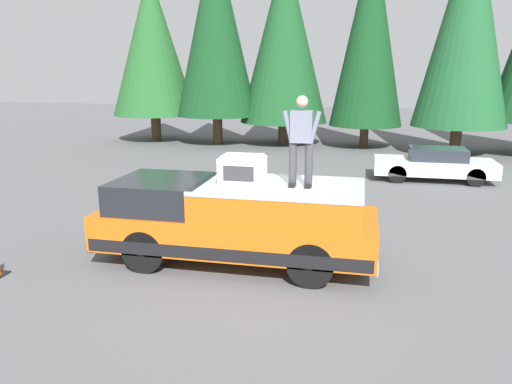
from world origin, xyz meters
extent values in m
plane|color=#565659|center=(0.00, 0.00, 0.00)|extent=(90.00, 90.00, 0.00)
cube|color=orange|center=(0.12, 0.78, 0.70)|extent=(2.00, 5.50, 0.70)
cube|color=black|center=(0.12, 0.78, 0.51)|extent=(2.01, 5.39, 0.24)
cube|color=black|center=(0.12, 2.30, 1.35)|extent=(1.84, 1.87, 0.60)
cube|color=orange|center=(0.12, -0.10, 1.31)|extent=(1.92, 3.19, 0.52)
cube|color=#A8AAAF|center=(0.12, -0.10, 1.61)|extent=(1.94, 3.19, 0.08)
cube|color=#232326|center=(0.12, 3.47, 0.43)|extent=(1.96, 0.16, 0.20)
cube|color=#B2B5BA|center=(0.12, -1.91, 0.43)|extent=(1.96, 0.16, 0.20)
cylinder|color=black|center=(-0.73, 2.38, 0.42)|extent=(0.30, 0.84, 0.84)
cylinder|color=black|center=(0.97, 2.38, 0.42)|extent=(0.30, 0.84, 0.84)
cylinder|color=black|center=(-0.73, -0.81, 0.42)|extent=(0.30, 0.84, 0.84)
cylinder|color=black|center=(0.97, -0.81, 0.42)|extent=(0.30, 0.84, 0.84)
cube|color=silver|center=(0.05, 0.62, 1.91)|extent=(0.64, 0.84, 0.52)
cube|color=#2D2D30|center=(-0.27, 0.62, 1.91)|extent=(0.01, 0.59, 0.29)
cube|color=#99999E|center=(0.05, 0.62, 2.19)|extent=(0.58, 0.76, 0.04)
cylinder|color=#333338|center=(0.04, -0.65, 2.07)|extent=(0.15, 0.15, 0.84)
cube|color=black|center=(0.00, -0.65, 1.69)|extent=(0.26, 0.11, 0.08)
cylinder|color=#333338|center=(0.04, -0.35, 2.07)|extent=(0.15, 0.15, 0.84)
cube|color=black|center=(0.00, -0.35, 1.69)|extent=(0.26, 0.11, 0.08)
cube|color=gray|center=(0.04, -0.50, 2.78)|extent=(0.24, 0.40, 0.58)
sphere|color=beige|center=(0.04, -0.50, 3.23)|extent=(0.22, 0.22, 0.22)
cylinder|color=gray|center=(0.01, -0.75, 2.78)|extent=(0.09, 0.23, 0.58)
cylinder|color=gray|center=(0.01, -0.26, 2.78)|extent=(0.09, 0.23, 0.58)
cube|color=white|center=(9.02, -4.12, 0.49)|extent=(1.64, 4.10, 0.50)
cube|color=#282D38|center=(9.02, -4.22, 0.95)|extent=(1.31, 1.89, 0.42)
cylinder|color=black|center=(8.30, -2.85, 0.31)|extent=(0.20, 0.62, 0.62)
cylinder|color=black|center=(9.74, -2.85, 0.31)|extent=(0.20, 0.62, 0.62)
cylinder|color=black|center=(8.30, -5.39, 0.31)|extent=(0.20, 0.62, 0.62)
cylinder|color=black|center=(9.74, -5.39, 0.31)|extent=(0.20, 0.62, 0.62)
cylinder|color=#4C3826|center=(15.03, -5.83, 0.66)|extent=(0.50, 0.50, 1.31)
cone|color=#1E562D|center=(15.03, -5.83, 5.93)|extent=(4.17, 4.17, 9.23)
cylinder|color=#4C3826|center=(16.41, -1.69, 0.56)|extent=(0.43, 0.43, 1.11)
cone|color=#14421E|center=(16.41, -1.69, 5.70)|extent=(3.57, 3.57, 9.18)
cylinder|color=#4C3826|center=(16.67, 2.50, 0.59)|extent=(0.54, 0.54, 1.17)
cone|color=#194C23|center=(16.67, 2.50, 5.46)|extent=(4.50, 4.50, 8.58)
cylinder|color=#4C3826|center=(15.95, 5.90, 0.75)|extent=(0.50, 0.50, 1.51)
cone|color=#14421E|center=(15.95, 5.90, 6.02)|extent=(4.15, 4.15, 9.03)
cylinder|color=#4C3826|center=(16.55, 9.65, 0.72)|extent=(0.54, 0.54, 1.43)
cone|color=#235B28|center=(16.55, 9.65, 5.20)|extent=(4.48, 4.48, 7.53)
camera|label=1|loc=(-8.91, -1.59, 3.76)|focal=34.30mm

